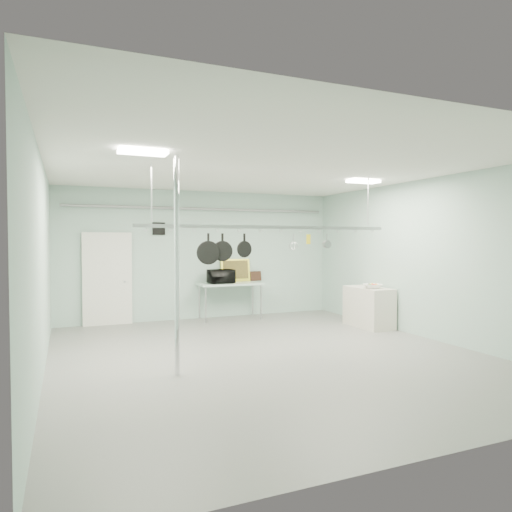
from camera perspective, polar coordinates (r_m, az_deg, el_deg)
name	(u,v)px	position (r m, az deg, el deg)	size (l,w,h in m)	color
floor	(267,354)	(8.04, 1.39, -12.19)	(8.00, 8.00, 0.00)	gray
ceiling	(267,168)	(7.89, 1.41, 10.90)	(7.00, 8.00, 0.02)	silver
back_wall	(203,255)	(11.56, -6.69, 0.14)	(7.00, 0.02, 3.20)	#9FBFB4
right_wall	(426,259)	(9.76, 20.46, -0.30)	(0.02, 8.00, 3.20)	#9FBFB4
door	(107,280)	(11.13, -18.08, -2.85)	(1.10, 0.10, 2.20)	silver
wall_vent	(159,229)	(11.28, -12.06, 3.37)	(0.30, 0.04, 0.30)	black
conduit_pipe	(203,209)	(11.49, -6.59, 5.86)	(0.07, 0.07, 6.60)	gray
chrome_pole	(177,266)	(6.69, -9.87, -1.18)	(0.08, 0.08, 3.20)	silver
prep_table	(230,286)	(11.42, -3.23, -3.74)	(1.60, 0.70, 0.91)	#AECCBD
side_cabinet	(369,307)	(10.72, 13.89, -6.22)	(0.60, 1.20, 0.90)	beige
pot_rack	(271,226)	(8.15, 1.83, 3.82)	(4.80, 0.06, 1.00)	#B7B7BC
light_panel_left	(143,152)	(6.50, -13.95, 12.51)	(0.65, 0.30, 0.05)	white
light_panel_right	(363,181)	(9.60, 13.27, 9.07)	(0.65, 0.30, 0.05)	white
microwave	(221,276)	(11.30, -4.39, -2.57)	(0.61, 0.41, 0.34)	black
coffee_canister	(226,278)	(11.38, -3.75, -2.81)	(0.17, 0.17, 0.23)	silver
painting_large	(235,270)	(11.75, -2.59, -1.80)	(0.78, 0.05, 0.58)	gold
painting_small	(256,276)	(11.97, -0.04, -2.52)	(0.30, 0.04, 0.25)	black
fruit_bowl	(373,286)	(10.43, 14.38, -3.68)	(0.41, 0.41, 0.10)	white
skillet_left	(208,249)	(7.74, -5.98, 0.86)	(0.40, 0.06, 0.54)	black
skillet_mid	(222,248)	(7.82, -4.22, 1.06)	(0.35, 0.06, 0.49)	black
skillet_right	(244,245)	(7.95, -1.47, 1.41)	(0.29, 0.06, 0.40)	black
whisk	(293,243)	(8.35, 4.70, 1.69)	(0.15, 0.15, 0.32)	#A9A9AD
grater	(308,239)	(8.50, 6.57, 2.09)	(0.08, 0.02, 0.20)	yellow
saucepan	(327,241)	(8.70, 8.83, 1.86)	(0.15, 0.09, 0.27)	#AEAEB2
fruit_cluster	(373,284)	(10.43, 14.38, -3.46)	(0.24, 0.24, 0.09)	#B71021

